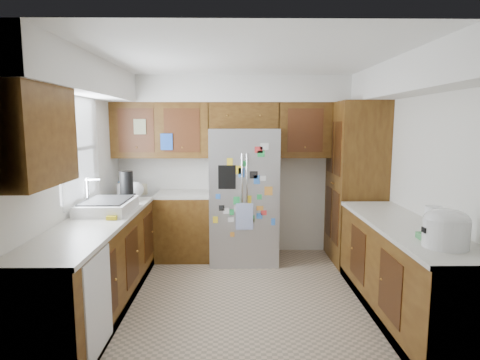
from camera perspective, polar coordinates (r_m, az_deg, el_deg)
name	(u,v)px	position (r m, az deg, el deg)	size (l,w,h in m)	color
floor	(246,296)	(4.55, 0.88, -16.16)	(3.60, 3.60, 0.00)	tan
room_shell	(236,127)	(4.52, -0.55, 7.48)	(3.64, 3.24, 2.52)	silver
left_counter_run	(120,258)	(4.59, -16.67, -10.56)	(1.36, 3.20, 0.92)	#43250C
right_counter_run	(403,275)	(4.27, 22.16, -12.35)	(0.63, 2.25, 0.92)	#43250C
pantry	(355,183)	(5.60, 16.08, -0.41)	(0.60, 0.90, 2.15)	#43250C
fridge	(244,195)	(5.44, 0.54, -2.20)	(0.90, 0.79, 1.80)	#ADACB2
bridge_cabinet	(243,116)	(5.59, 0.50, 9.14)	(0.96, 0.34, 0.35)	#43250C
fridge_top_items	(241,92)	(5.59, 0.10, 12.38)	(0.98, 0.37, 0.31)	#162DB8
sink_assembly	(107,206)	(4.55, -18.39, -3.51)	(0.52, 0.75, 0.37)	white
left_counter_clutter	(129,189)	(5.24, -15.48, -1.21)	(0.37, 0.77, 0.38)	black
rice_cooker	(446,227)	(3.47, 27.26, -6.00)	(0.35, 0.34, 0.30)	silver
paper_towel	(433,224)	(3.57, 25.71, -5.69)	(0.13, 0.13, 0.29)	white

